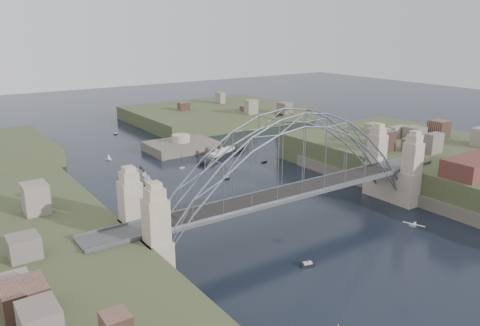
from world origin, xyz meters
name	(u,v)px	position (x,y,z in m)	size (l,w,h in m)	color
ground	(290,230)	(0.00, 0.00, 0.00)	(500.00, 500.00, 0.00)	black
bridge	(292,173)	(0.00, 0.00, 12.32)	(84.00, 13.80, 24.60)	#454547
shore_east	(453,173)	(57.32, 0.00, 1.97)	(50.50, 90.00, 12.00)	#3D4526
headland_ne	(215,118)	(50.00, 110.00, 0.75)	(70.00, 55.00, 9.50)	#3D4526
fort_island	(181,151)	(12.00, 70.00, -0.34)	(22.00, 16.00, 9.40)	#585045
wharf_shed	(480,165)	(44.00, -14.00, 10.00)	(20.00, 8.00, 4.00)	#592D26
naval_cruiser_near	(142,177)	(-11.31, 48.30, 0.72)	(3.47, 15.49, 4.61)	#929899
naval_cruiser_far	(55,152)	(-24.07, 89.19, 0.72)	(5.10, 13.83, 4.65)	#929899
ocean_liner	(222,154)	(18.81, 55.36, 0.84)	(21.51, 11.72, 5.44)	black
aeroplane	(414,225)	(5.88, -24.08, 8.42)	(2.02, 3.46, 0.52)	silver
small_boat_a	(172,220)	(-17.52, 18.25, 0.15)	(2.51, 1.66, 0.45)	beige
small_boat_b	(226,178)	(7.65, 35.79, 0.29)	(1.74, 1.82, 1.43)	beige
small_boat_c	(307,264)	(-7.27, -13.11, 0.28)	(2.70, 1.54, 1.43)	beige
small_boat_d	(264,162)	(26.04, 42.60, 0.15)	(2.00, 1.03, 0.45)	beige
small_boat_e	(65,187)	(-30.62, 52.73, 0.28)	(2.24, 3.74, 1.43)	beige
small_boat_f	(182,168)	(2.36, 51.40, 0.15)	(1.62, 0.55, 0.45)	beige
small_boat_h	(109,157)	(-12.15, 72.27, 0.96)	(1.65, 1.89, 2.38)	beige
small_boat_i	(355,183)	(33.80, 13.22, 0.15)	(2.72, 1.81, 0.45)	beige
small_boat_k	(116,134)	(2.74, 106.18, 0.29)	(2.01, 1.62, 1.43)	beige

